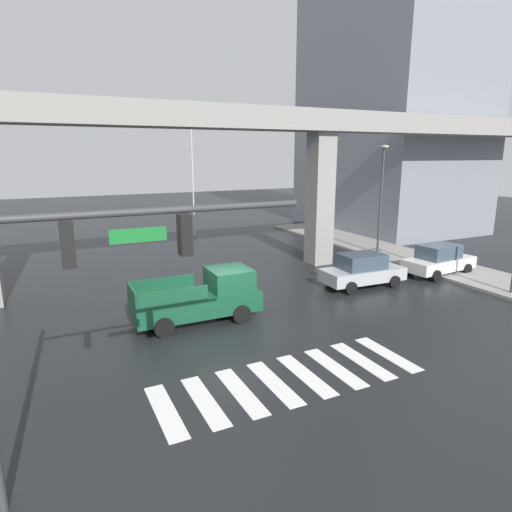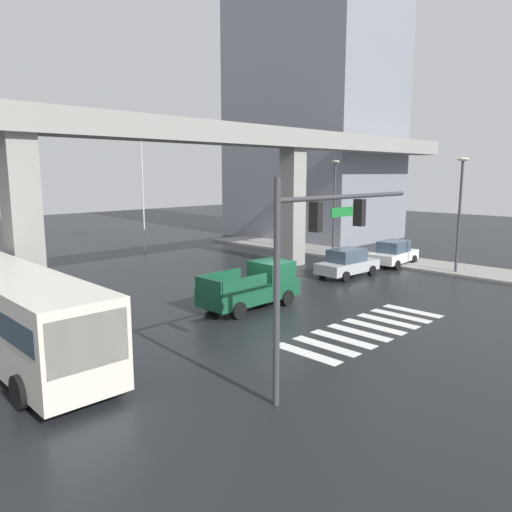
{
  "view_description": "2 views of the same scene",
  "coord_description": "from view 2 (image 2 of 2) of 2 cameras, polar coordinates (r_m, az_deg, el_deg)",
  "views": [
    {
      "loc": [
        -6.2,
        -15.21,
        6.69
      ],
      "look_at": [
        1.68,
        0.87,
        2.45
      ],
      "focal_mm": 30.42,
      "sensor_mm": 36.0,
      "label": 1
    },
    {
      "loc": [
        -16.93,
        -15.43,
        6.31
      ],
      "look_at": [
        1.88,
        3.31,
        1.84
      ],
      "focal_mm": 34.82,
      "sensor_mm": 36.0,
      "label": 2
    }
  ],
  "objects": [
    {
      "name": "street_lamp_mid_block",
      "position": [
        37.88,
        9.0,
        6.78
      ],
      "size": [
        0.44,
        0.7,
        7.24
      ],
      "color": "#38383D",
      "rests_on": "ground"
    },
    {
      "name": "street_lamp_near_corner",
      "position": [
        33.22,
        22.41,
        5.81
      ],
      "size": [
        0.44,
        0.7,
        7.24
      ],
      "color": "#38383D",
      "rests_on": "ground"
    },
    {
      "name": "pickup_truck",
      "position": [
        23.52,
        -0.16,
        -3.53
      ],
      "size": [
        5.11,
        2.11,
        2.08
      ],
      "color": "#14472D",
      "rests_on": "ground"
    },
    {
      "name": "office_building",
      "position": [
        52.1,
        6.8,
        25.21
      ],
      "size": [
        10.83,
        14.81,
        40.86
      ],
      "primitive_type": "cube",
      "color": "gray",
      "rests_on": "ground"
    },
    {
      "name": "sidewalk_east",
      "position": [
        36.83,
        15.95,
        -0.57
      ],
      "size": [
        4.0,
        36.0,
        0.15
      ],
      "primitive_type": "cube",
      "color": "gray",
      "rests_on": "ground"
    },
    {
      "name": "ground_plane",
      "position": [
        23.77,
        2.47,
        -5.85
      ],
      "size": [
        120.0,
        120.0,
        0.0
      ],
      "primitive_type": "plane",
      "color": "black"
    },
    {
      "name": "sedan_white",
      "position": [
        35.29,
        15.54,
        0.3
      ],
      "size": [
        4.42,
        2.21,
        1.72
      ],
      "color": "silver",
      "rests_on": "ground"
    },
    {
      "name": "crosswalk_stripes",
      "position": [
        20.91,
        12.57,
        -8.23
      ],
      "size": [
        8.25,
        2.8,
        0.01
      ],
      "color": "silver",
      "rests_on": "ground"
    },
    {
      "name": "elevated_overpass",
      "position": [
        27.99,
        -7.99,
        12.59
      ],
      "size": [
        56.47,
        2.16,
        9.15
      ],
      "color": "gray",
      "rests_on": "ground"
    },
    {
      "name": "flagpole",
      "position": [
        40.75,
        -12.82,
        9.18
      ],
      "size": [
        1.16,
        0.12,
        10.8
      ],
      "color": "silver",
      "rests_on": "ground"
    },
    {
      "name": "traffic_signal_mast",
      "position": [
        14.23,
        7.06,
        1.71
      ],
      "size": [
        6.49,
        0.32,
        6.2
      ],
      "color": "#38383D",
      "rests_on": "ground"
    },
    {
      "name": "city_bus",
      "position": [
        18.62,
        -25.79,
        -5.69
      ],
      "size": [
        2.96,
        10.85,
        2.99
      ],
      "color": "beige",
      "rests_on": "ground"
    },
    {
      "name": "sedan_silver",
      "position": [
        30.85,
        10.44,
        -0.8
      ],
      "size": [
        4.37,
        2.11,
        1.72
      ],
      "color": "#A8AAAF",
      "rests_on": "ground"
    }
  ]
}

